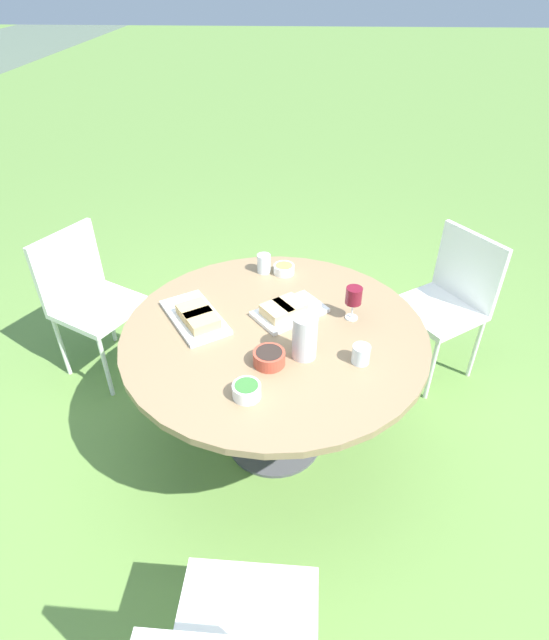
# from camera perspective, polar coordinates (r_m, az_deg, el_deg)

# --- Properties ---
(ground_plane) EXTENTS (40.00, 40.00, 0.00)m
(ground_plane) POSITION_cam_1_polar(r_m,az_deg,el_deg) (2.79, 0.00, -13.47)
(ground_plane) COLOR #668E42
(dining_table) EXTENTS (1.40, 1.40, 0.74)m
(dining_table) POSITION_cam_1_polar(r_m,az_deg,el_deg) (2.33, 0.00, -3.09)
(dining_table) COLOR #4C4C51
(dining_table) RESTS_ON ground_plane
(chair_near_left) EXTENTS (0.60, 0.60, 0.89)m
(chair_near_left) POSITION_cam_1_polar(r_m,az_deg,el_deg) (3.09, 19.35, 2.66)
(chair_near_left) COLOR white
(chair_near_left) RESTS_ON ground_plane
(chair_near_right) EXTENTS (0.58, 0.58, 0.89)m
(chair_near_right) POSITION_cam_1_polar(r_m,az_deg,el_deg) (3.13, -20.60, 2.86)
(chair_near_right) COLOR white
(chair_near_right) RESTS_ON ground_plane
(water_pitcher) EXTENTS (0.11, 0.11, 0.20)m
(water_pitcher) POSITION_cam_1_polar(r_m,az_deg,el_deg) (2.08, 3.47, -1.93)
(water_pitcher) COLOR silver
(water_pitcher) RESTS_ON dining_table
(wine_glass) EXTENTS (0.08, 0.08, 0.17)m
(wine_glass) POSITION_cam_1_polar(r_m,az_deg,el_deg) (2.31, 9.04, 2.64)
(wine_glass) COLOR silver
(wine_glass) RESTS_ON dining_table
(platter_bread_main) EXTENTS (0.44, 0.39, 0.07)m
(platter_bread_main) POSITION_cam_1_polar(r_m,az_deg,el_deg) (2.34, -8.92, 0.37)
(platter_bread_main) COLOR white
(platter_bread_main) RESTS_ON dining_table
(platter_charcuterie) EXTENTS (0.37, 0.39, 0.07)m
(platter_charcuterie) POSITION_cam_1_polar(r_m,az_deg,el_deg) (2.36, 1.38, 1.11)
(platter_charcuterie) COLOR white
(platter_charcuterie) RESTS_ON dining_table
(bowl_fries) EXTENTS (0.11, 0.11, 0.05)m
(bowl_fries) POSITION_cam_1_polar(r_m,az_deg,el_deg) (2.69, 1.09, 5.88)
(bowl_fries) COLOR white
(bowl_fries) RESTS_ON dining_table
(bowl_salad) EXTENTS (0.11, 0.11, 0.06)m
(bowl_salad) POSITION_cam_1_polar(r_m,az_deg,el_deg) (1.94, -3.20, -7.99)
(bowl_salad) COLOR white
(bowl_salad) RESTS_ON dining_table
(bowl_olives) EXTENTS (0.13, 0.13, 0.06)m
(bowl_olives) POSITION_cam_1_polar(r_m,az_deg,el_deg) (2.08, -0.62, -4.26)
(bowl_olives) COLOR #B74733
(bowl_olives) RESTS_ON dining_table
(cup_water_near) EXTENTS (0.07, 0.07, 0.10)m
(cup_water_near) POSITION_cam_1_polar(r_m,az_deg,el_deg) (2.69, -1.23, 6.48)
(cup_water_near) COLOR silver
(cup_water_near) RESTS_ON dining_table
(cup_water_far) EXTENTS (0.08, 0.08, 0.08)m
(cup_water_far) POSITION_cam_1_polar(r_m,az_deg,el_deg) (2.11, 9.85, -3.88)
(cup_water_far) COLOR silver
(cup_water_far) RESTS_ON dining_table
(handbag) EXTENTS (0.30, 0.14, 0.37)m
(handbag) POSITION_cam_1_polar(r_m,az_deg,el_deg) (3.58, 4.14, 2.15)
(handbag) COLOR brown
(handbag) RESTS_ON ground_plane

